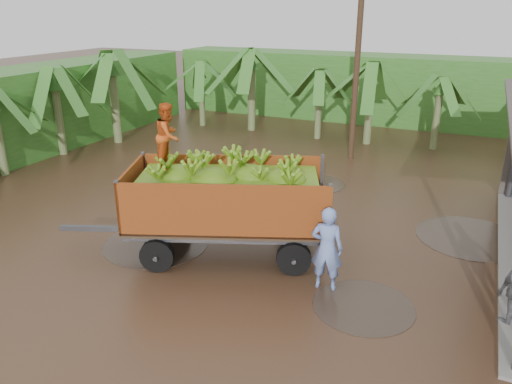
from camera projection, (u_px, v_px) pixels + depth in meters
ground at (304, 237)px, 14.09m from camera, size 100.00×100.00×0.00m
hedge_north at (366, 88)px, 27.86m from camera, size 22.00×3.00×3.60m
hedge_west at (39, 108)px, 22.29m from camera, size 3.00×18.00×3.60m
banana_trailer at (227, 199)px, 12.71m from camera, size 6.98×4.12×3.95m
man_blue at (327, 249)px, 11.24m from camera, size 0.78×0.55×2.01m
utility_pole at (357, 63)px, 19.93m from camera, size 1.20×0.24×7.84m
banana_plants at (230, 111)px, 21.47m from camera, size 25.07×20.48×4.29m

